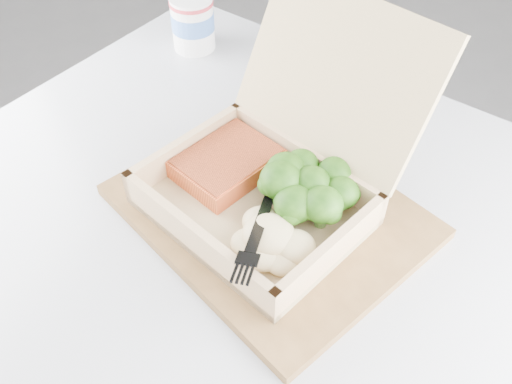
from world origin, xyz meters
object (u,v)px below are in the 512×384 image
at_px(paper_cup, 193,21).
at_px(cafe_table, 224,298).
at_px(takeout_container, 281,160).
at_px(serving_tray, 270,211).

bearing_deg(paper_cup, cafe_table, -58.24).
bearing_deg(cafe_table, takeout_container, 38.25).
bearing_deg(serving_tray, cafe_table, -161.38).
bearing_deg(serving_tray, takeout_container, 87.00).
relative_size(cafe_table, takeout_container, 2.70).
xyz_separation_m(serving_tray, takeout_container, (0.00, 0.03, 0.06)).
height_order(serving_tray, paper_cup, paper_cup).
bearing_deg(takeout_container, paper_cup, 154.62).
relative_size(serving_tray, takeout_container, 0.98).
xyz_separation_m(takeout_container, paper_cup, (-0.25, 0.26, -0.02)).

